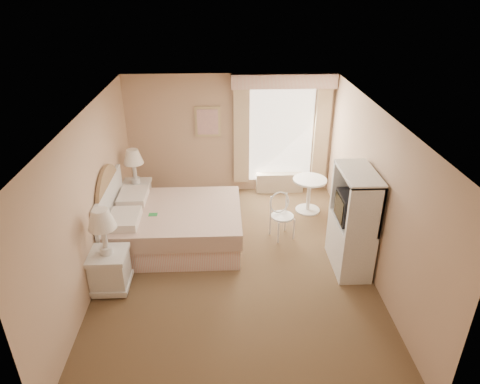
{
  "coord_description": "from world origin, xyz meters",
  "views": [
    {
      "loc": [
        -0.16,
        -5.62,
        4.16
      ],
      "look_at": [
        0.1,
        0.3,
        1.17
      ],
      "focal_mm": 32.0,
      "sensor_mm": 36.0,
      "label": 1
    }
  ],
  "objects_px": {
    "nightstand_far": "(137,189)",
    "nightstand_near": "(108,261)",
    "cafe_chair": "(281,212)",
    "round_table": "(309,190)",
    "armoire": "(352,229)",
    "bed": "(168,225)"
  },
  "relations": [
    {
      "from": "nightstand_far",
      "to": "nightstand_near",
      "type": "bearing_deg",
      "value": -90.0
    },
    {
      "from": "nightstand_far",
      "to": "cafe_chair",
      "type": "xyz_separation_m",
      "value": [
        2.68,
        -1.01,
        -0.0
      ]
    },
    {
      "from": "nightstand_near",
      "to": "nightstand_far",
      "type": "relative_size",
      "value": 1.04
    },
    {
      "from": "round_table",
      "to": "armoire",
      "type": "xyz_separation_m",
      "value": [
        0.31,
        -1.82,
        0.23
      ]
    },
    {
      "from": "round_table",
      "to": "armoire",
      "type": "relative_size",
      "value": 0.42
    },
    {
      "from": "bed",
      "to": "round_table",
      "type": "xyz_separation_m",
      "value": [
        2.62,
        1.06,
        0.08
      ]
    },
    {
      "from": "armoire",
      "to": "bed",
      "type": "bearing_deg",
      "value": 165.35
    },
    {
      "from": "round_table",
      "to": "cafe_chair",
      "type": "bearing_deg",
      "value": -126.98
    },
    {
      "from": "bed",
      "to": "armoire",
      "type": "xyz_separation_m",
      "value": [
        2.93,
        -0.76,
        0.31
      ]
    },
    {
      "from": "bed",
      "to": "nightstand_near",
      "type": "relative_size",
      "value": 1.69
    },
    {
      "from": "nightstand_far",
      "to": "round_table",
      "type": "bearing_deg",
      "value": -2.2
    },
    {
      "from": "round_table",
      "to": "armoire",
      "type": "height_order",
      "value": "armoire"
    },
    {
      "from": "nightstand_near",
      "to": "armoire",
      "type": "distance_m",
      "value": 3.68
    },
    {
      "from": "bed",
      "to": "nightstand_far",
      "type": "height_order",
      "value": "bed"
    },
    {
      "from": "bed",
      "to": "nightstand_far",
      "type": "distance_m",
      "value": 1.4
    },
    {
      "from": "nightstand_far",
      "to": "cafe_chair",
      "type": "relative_size",
      "value": 1.54
    },
    {
      "from": "nightstand_near",
      "to": "nightstand_far",
      "type": "xyz_separation_m",
      "value": [
        -0.0,
        2.37,
        -0.02
      ]
    },
    {
      "from": "round_table",
      "to": "cafe_chair",
      "type": "relative_size",
      "value": 0.83
    },
    {
      "from": "armoire",
      "to": "nightstand_near",
      "type": "bearing_deg",
      "value": -173.44
    },
    {
      "from": "bed",
      "to": "nightstand_near",
      "type": "bearing_deg",
      "value": -121.49
    },
    {
      "from": "nightstand_near",
      "to": "cafe_chair",
      "type": "height_order",
      "value": "nightstand_near"
    },
    {
      "from": "nightstand_near",
      "to": "armoire",
      "type": "relative_size",
      "value": 0.8
    }
  ]
}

